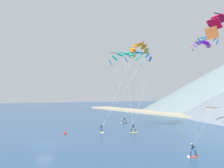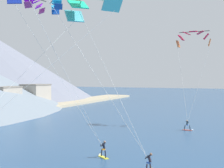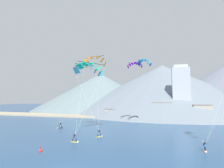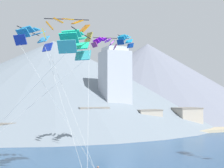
% 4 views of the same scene
% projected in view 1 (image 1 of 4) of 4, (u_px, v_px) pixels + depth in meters
% --- Properties ---
extents(ground_plane, '(400.00, 400.00, 0.00)m').
position_uv_depth(ground_plane, '(45.00, 144.00, 38.00)').
color(ground_plane, navy).
extents(kitesurfer_near_lead, '(1.35, 1.64, 1.79)m').
position_uv_depth(kitesurfer_near_lead, '(134.00, 130.00, 49.93)').
color(kitesurfer_near_lead, yellow).
rests_on(kitesurfer_near_lead, ground).
extents(kitesurfer_near_trail, '(0.63, 1.77, 1.71)m').
position_uv_depth(kitesurfer_near_trail, '(192.00, 153.00, 30.26)').
color(kitesurfer_near_trail, '#E54C33').
rests_on(kitesurfer_near_trail, ground).
extents(kitesurfer_mid_center, '(1.32, 1.66, 1.83)m').
position_uv_depth(kitesurfer_mid_center, '(124.00, 121.00, 66.04)').
color(kitesurfer_mid_center, black).
rests_on(kitesurfer_mid_center, ground).
extents(kitesurfer_far_left, '(1.77, 0.63, 1.79)m').
position_uv_depth(kitesurfer_far_left, '(102.00, 130.00, 49.49)').
color(kitesurfer_far_left, yellow).
rests_on(kitesurfer_far_left, ground).
extents(parafoil_kite_near_lead, '(8.62, 8.59, 16.45)m').
position_uv_depth(parafoil_kite_near_lead, '(138.00, 56.00, 58.84)').
color(parafoil_kite_near_lead, '#1A2E9B').
extents(parafoil_kite_mid_center, '(14.45, 10.67, 15.07)m').
position_uv_depth(parafoil_kite_mid_center, '(126.00, 58.00, 52.86)').
color(parafoil_kite_mid_center, teal).
extents(parafoil_kite_far_left, '(6.18, 9.73, 17.50)m').
position_uv_depth(parafoil_kite_far_left, '(138.00, 49.00, 54.53)').
color(parafoil_kite_far_left, '#9E983D').
extents(parafoil_kite_distant_high_outer, '(3.84, 3.52, 1.74)m').
position_uv_depth(parafoil_kite_distant_high_outer, '(207.00, 39.00, 48.80)').
color(parafoil_kite_distant_high_outer, '#153E96').
extents(parafoil_kite_distant_low_drift, '(4.53, 1.86, 1.79)m').
position_uv_depth(parafoil_kite_distant_low_drift, '(201.00, 44.00, 52.10)').
color(parafoil_kite_distant_low_drift, '#953280').
extents(race_marker_buoy, '(0.56, 0.56, 1.02)m').
position_uv_depth(race_marker_buoy, '(65.00, 133.00, 48.16)').
color(race_marker_buoy, red).
rests_on(race_marker_buoy, ground).
extents(shore_building_promenade_mid, '(5.86, 6.69, 3.93)m').
position_uv_depth(shore_building_promenade_mid, '(221.00, 113.00, 76.19)').
color(shore_building_promenade_mid, '#A89E8E').
rests_on(shore_building_promenade_mid, ground).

